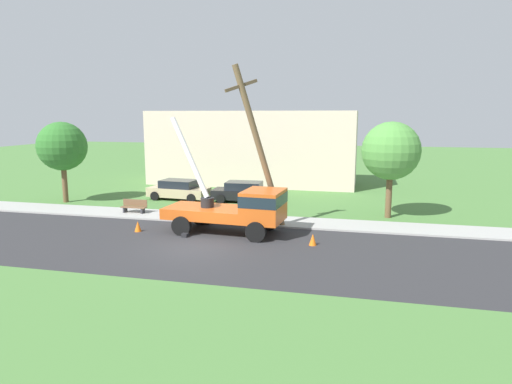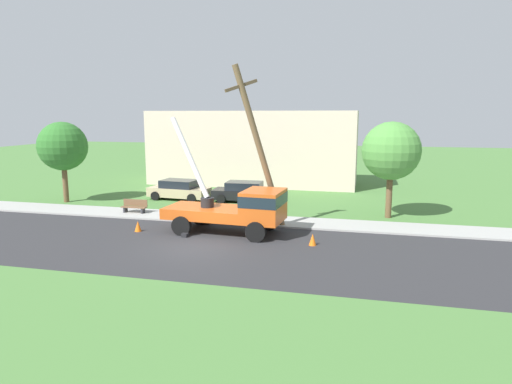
% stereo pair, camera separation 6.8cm
% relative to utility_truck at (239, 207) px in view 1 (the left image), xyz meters
% --- Properties ---
extents(ground_plane, '(120.00, 120.00, 0.00)m').
position_rel_utility_truck_xyz_m(ground_plane, '(-1.31, 9.27, -1.41)').
color(ground_plane, '#477538').
extents(road_asphalt, '(80.00, 8.76, 0.01)m').
position_rel_utility_truck_xyz_m(road_asphalt, '(-1.31, -2.73, -1.40)').
color(road_asphalt, '#2B2B2D').
rests_on(road_asphalt, ground).
extents(sidewalk_strip, '(80.00, 2.51, 0.10)m').
position_rel_utility_truck_xyz_m(sidewalk_strip, '(-1.31, 2.90, -1.36)').
color(sidewalk_strip, '#9E9E99').
rests_on(sidewalk_strip, ground).
extents(utility_truck, '(6.74, 3.22, 5.98)m').
position_rel_utility_truck_xyz_m(utility_truck, '(0.00, 0.00, 0.00)').
color(utility_truck, '#C65119').
rests_on(utility_truck, ground).
extents(leaning_utility_pole, '(2.86, 2.39, 8.65)m').
position_rel_utility_truck_xyz_m(leaning_utility_pole, '(0.77, 1.15, 3.02)').
color(leaning_utility_pole, brown).
rests_on(leaning_utility_pole, ground).
extents(traffic_cone_ahead, '(0.36, 0.36, 0.56)m').
position_rel_utility_truck_xyz_m(traffic_cone_ahead, '(3.93, -1.23, -1.13)').
color(traffic_cone_ahead, orange).
rests_on(traffic_cone_ahead, ground).
extents(traffic_cone_behind, '(0.36, 0.36, 0.56)m').
position_rel_utility_truck_xyz_m(traffic_cone_behind, '(-5.34, -0.83, -1.13)').
color(traffic_cone_behind, orange).
rests_on(traffic_cone_behind, ground).
extents(traffic_cone_curbside, '(0.36, 0.36, 0.56)m').
position_rel_utility_truck_xyz_m(traffic_cone_curbside, '(0.85, 1.23, -1.13)').
color(traffic_cone_curbside, orange).
rests_on(traffic_cone_curbside, ground).
extents(parked_sedan_tan, '(4.54, 2.27, 1.42)m').
position_rel_utility_truck_xyz_m(parked_sedan_tan, '(-6.85, 8.19, -0.70)').
color(parked_sedan_tan, tan).
rests_on(parked_sedan_tan, ground).
extents(parked_sedan_black, '(4.47, 2.13, 1.42)m').
position_rel_utility_truck_xyz_m(parked_sedan_black, '(-2.01, 8.41, -0.70)').
color(parked_sedan_black, black).
rests_on(parked_sedan_black, ground).
extents(park_bench, '(1.60, 0.45, 0.90)m').
position_rel_utility_truck_xyz_m(park_bench, '(-7.59, 2.96, -0.95)').
color(park_bench, brown).
rests_on(park_bench, ground).
extents(roadside_tree_near, '(3.41, 3.41, 5.71)m').
position_rel_utility_truck_xyz_m(roadside_tree_near, '(7.67, 5.65, 2.57)').
color(roadside_tree_near, brown).
rests_on(roadside_tree_near, ground).
extents(roadside_tree_far, '(3.36, 3.36, 5.62)m').
position_rel_utility_truck_xyz_m(roadside_tree_far, '(-14.19, 5.35, 2.50)').
color(roadside_tree_far, brown).
rests_on(roadside_tree_far, ground).
extents(lowrise_building_backdrop, '(18.00, 6.00, 6.40)m').
position_rel_utility_truck_xyz_m(lowrise_building_backdrop, '(-3.49, 17.08, 1.79)').
color(lowrise_building_backdrop, beige).
rests_on(lowrise_building_backdrop, ground).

